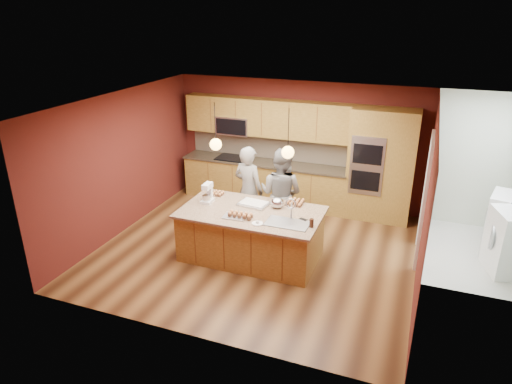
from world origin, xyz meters
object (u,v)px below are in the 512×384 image
at_px(island, 252,234).
at_px(mixing_bowl, 277,203).
at_px(person_left, 249,190).
at_px(person_right, 281,194).
at_px(stand_mixer, 208,194).

relative_size(island, mixing_bowl, 10.43).
bearing_deg(person_left, island, 129.49).
distance_m(person_left, person_right, 0.65).
distance_m(person_right, stand_mixer, 1.39).
bearing_deg(island, person_right, 76.62).
bearing_deg(mixing_bowl, person_right, 102.12).
xyz_separation_m(person_left, mixing_bowl, (0.78, -0.63, 0.11)).
distance_m(island, stand_mixer, 1.06).
bearing_deg(stand_mixer, island, -7.89).
relative_size(island, person_left, 1.39).
distance_m(island, person_left, 1.10).
xyz_separation_m(island, stand_mixer, (-0.88, 0.09, 0.58)).
distance_m(person_left, mixing_bowl, 1.01).
height_order(island, person_right, person_right).
height_order(island, stand_mixer, island).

